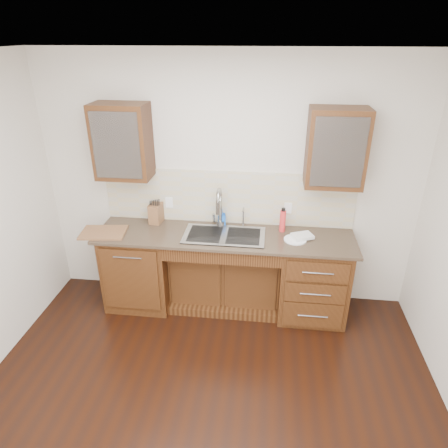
# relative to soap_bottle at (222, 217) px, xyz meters

# --- Properties ---
(ground) EXTENTS (4.00, 3.50, 0.10)m
(ground) POSITION_rel_soap_bottle_xyz_m (0.06, -1.68, -1.05)
(ground) COLOR black
(ceiling) EXTENTS (4.00, 3.50, 0.10)m
(ceiling) POSITION_rel_soap_bottle_xyz_m (0.06, -1.68, 1.75)
(ceiling) COLOR white
(ceiling) RESTS_ON wall_back
(wall_back) EXTENTS (4.00, 0.10, 2.70)m
(wall_back) POSITION_rel_soap_bottle_xyz_m (0.06, 0.12, 0.35)
(wall_back) COLOR beige
(wall_back) RESTS_ON ground
(base_cabinet_left) EXTENTS (0.70, 0.62, 0.88)m
(base_cabinet_left) POSITION_rel_soap_bottle_xyz_m (-0.89, -0.24, -0.56)
(base_cabinet_left) COLOR #593014
(base_cabinet_left) RESTS_ON ground
(base_cabinet_center) EXTENTS (1.20, 0.44, 0.70)m
(base_cabinet_center) POSITION_rel_soap_bottle_xyz_m (0.06, -0.15, -0.65)
(base_cabinet_center) COLOR #593014
(base_cabinet_center) RESTS_ON ground
(base_cabinet_right) EXTENTS (0.70, 0.62, 0.88)m
(base_cabinet_right) POSITION_rel_soap_bottle_xyz_m (1.01, -0.24, -0.56)
(base_cabinet_right) COLOR #593014
(base_cabinet_right) RESTS_ON ground
(countertop) EXTENTS (2.70, 0.65, 0.03)m
(countertop) POSITION_rel_soap_bottle_xyz_m (0.06, -0.25, -0.10)
(countertop) COLOR #84705B
(countertop) RESTS_ON base_cabinet_left
(backsplash) EXTENTS (2.70, 0.02, 0.59)m
(backsplash) POSITION_rel_soap_bottle_xyz_m (0.06, 0.06, 0.21)
(backsplash) COLOR beige
(backsplash) RESTS_ON wall_back
(sink) EXTENTS (0.84, 0.46, 0.19)m
(sink) POSITION_rel_soap_bottle_xyz_m (0.06, -0.27, -0.17)
(sink) COLOR #9E9EA5
(sink) RESTS_ON countertop
(faucet) EXTENTS (0.04, 0.04, 0.40)m
(faucet) POSITION_rel_soap_bottle_xyz_m (-0.01, -0.04, 0.11)
(faucet) COLOR #999993
(faucet) RESTS_ON countertop
(filter_tap) EXTENTS (0.02, 0.02, 0.24)m
(filter_tap) POSITION_rel_soap_bottle_xyz_m (0.24, -0.03, 0.03)
(filter_tap) COLOR #999993
(filter_tap) RESTS_ON countertop
(upper_cabinet_left) EXTENTS (0.55, 0.34, 0.75)m
(upper_cabinet_left) POSITION_rel_soap_bottle_xyz_m (-0.99, -0.10, 0.83)
(upper_cabinet_left) COLOR #593014
(upper_cabinet_left) RESTS_ON wall_back
(upper_cabinet_right) EXTENTS (0.55, 0.34, 0.75)m
(upper_cabinet_right) POSITION_rel_soap_bottle_xyz_m (1.11, -0.10, 0.83)
(upper_cabinet_right) COLOR #593014
(upper_cabinet_right) RESTS_ON wall_back
(outlet_left) EXTENTS (0.08, 0.01, 0.12)m
(outlet_left) POSITION_rel_soap_bottle_xyz_m (-0.59, 0.05, 0.12)
(outlet_left) COLOR white
(outlet_left) RESTS_ON backsplash
(outlet_right) EXTENTS (0.08, 0.01, 0.12)m
(outlet_right) POSITION_rel_soap_bottle_xyz_m (0.71, 0.05, 0.12)
(outlet_right) COLOR white
(outlet_right) RESTS_ON backsplash
(soap_bottle) EXTENTS (0.09, 0.09, 0.18)m
(soap_bottle) POSITION_rel_soap_bottle_xyz_m (0.00, 0.00, 0.00)
(soap_bottle) COLOR blue
(soap_bottle) RESTS_ON countertop
(water_bottle) EXTENTS (0.07, 0.07, 0.23)m
(water_bottle) POSITION_rel_soap_bottle_xyz_m (0.66, -0.09, 0.03)
(water_bottle) COLOR red
(water_bottle) RESTS_ON countertop
(plate) EXTENTS (0.30, 0.30, 0.01)m
(plate) POSITION_rel_soap_bottle_xyz_m (0.79, -0.28, -0.08)
(plate) COLOR white
(plate) RESTS_ON countertop
(dish_towel) EXTENTS (0.24, 0.22, 0.03)m
(dish_towel) POSITION_rel_soap_bottle_xyz_m (0.86, -0.24, -0.06)
(dish_towel) COLOR silver
(dish_towel) RESTS_ON plate
(knife_block) EXTENTS (0.14, 0.21, 0.22)m
(knife_block) POSITION_rel_soap_bottle_xyz_m (-0.72, -0.02, 0.02)
(knife_block) COLOR #A0613E
(knife_block) RESTS_ON countertop
(cutting_board) EXTENTS (0.49, 0.37, 0.02)m
(cutting_board) POSITION_rel_soap_bottle_xyz_m (-1.21, -0.37, -0.08)
(cutting_board) COLOR #AA5528
(cutting_board) RESTS_ON countertop
(cup_left_a) EXTENTS (0.14, 0.14, 0.09)m
(cup_left_a) POSITION_rel_soap_bottle_xyz_m (-1.13, -0.10, 0.77)
(cup_left_a) COLOR white
(cup_left_a) RESTS_ON upper_cabinet_left
(cup_left_b) EXTENTS (0.10, 0.10, 0.09)m
(cup_left_b) POSITION_rel_soap_bottle_xyz_m (-0.92, -0.10, 0.77)
(cup_left_b) COLOR white
(cup_left_b) RESTS_ON upper_cabinet_left
(cup_right_a) EXTENTS (0.16, 0.16, 0.10)m
(cup_right_a) POSITION_rel_soap_bottle_xyz_m (0.97, -0.10, 0.78)
(cup_right_a) COLOR white
(cup_right_a) RESTS_ON upper_cabinet_right
(cup_right_b) EXTENTS (0.13, 0.13, 0.10)m
(cup_right_b) POSITION_rel_soap_bottle_xyz_m (1.23, -0.10, 0.78)
(cup_right_b) COLOR white
(cup_right_b) RESTS_ON upper_cabinet_right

